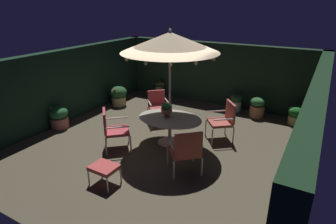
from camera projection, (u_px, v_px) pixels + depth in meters
name	position (u px, v px, depth m)	size (l,w,h in m)	color
ground_plane	(163.00, 141.00, 7.60)	(7.15, 7.57, 0.02)	#4F4734
hedge_backdrop_rear	(214.00, 73.00, 10.15)	(7.15, 0.30, 2.16)	#1D3220
hedge_backdrop_left	(67.00, 85.00, 8.79)	(0.30, 7.57, 2.16)	#163020
hedge_backdrop_right	(311.00, 132.00, 5.62)	(0.30, 7.57, 2.16)	black
patio_dining_table	(170.00, 123.00, 7.30)	(1.69, 1.28, 0.72)	silver
patio_umbrella	(170.00, 42.00, 6.56)	(2.34, 2.34, 2.91)	beige
centerpiece_planter	(167.00, 108.00, 7.22)	(0.28, 0.28, 0.41)	#A95E3F
patio_chair_north	(112.00, 127.00, 7.00)	(0.87, 0.87, 1.04)	silver
patio_chair_northeast	(186.00, 149.00, 5.98)	(0.89, 0.89, 1.03)	silver
patio_chair_east	(224.00, 118.00, 7.50)	(0.86, 0.86, 1.04)	beige
patio_chair_southeast	(158.00, 105.00, 8.60)	(0.84, 0.84, 0.96)	silver
ottoman_footrest	(104.00, 168.00, 5.70)	(0.54, 0.44, 0.42)	beige
potted_plant_right_far	(119.00, 95.00, 10.09)	(0.59, 0.59, 0.69)	tan
potted_plant_back_left	(257.00, 107.00, 9.05)	(0.45, 0.45, 0.67)	#A46346
potted_plant_left_far	(160.00, 88.00, 11.13)	(0.37, 0.35, 0.63)	#7F6853
potted_plant_back_center	(236.00, 102.00, 9.56)	(0.40, 0.40, 0.60)	silver
potted_plant_right_near	(296.00, 115.00, 8.53)	(0.49, 0.49, 0.58)	tan
potted_plant_left_near	(59.00, 117.00, 8.30)	(0.54, 0.54, 0.65)	#AD6051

